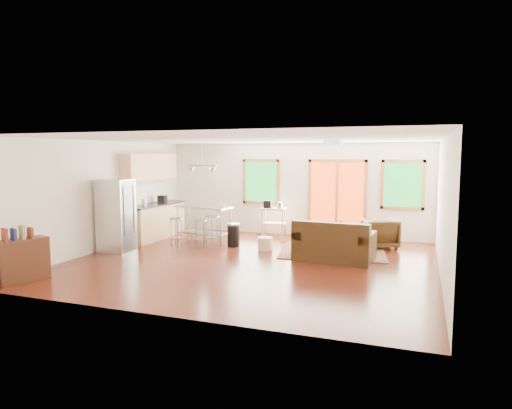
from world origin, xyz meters
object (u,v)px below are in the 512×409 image
(island, at_px, (204,218))
(kitchen_cart, at_px, (273,212))
(loveseat, at_px, (334,245))
(armchair, at_px, (380,232))
(refrigerator, at_px, (116,216))
(coffee_table, at_px, (350,236))
(rug, at_px, (333,252))
(ottoman, at_px, (319,236))

(island, bearing_deg, kitchen_cart, 43.29)
(loveseat, distance_m, armchair, 1.92)
(kitchen_cart, bearing_deg, refrigerator, -132.46)
(coffee_table, bearing_deg, kitchen_cart, 156.30)
(rug, bearing_deg, refrigerator, -161.38)
(loveseat, distance_m, island, 3.70)
(rug, distance_m, island, 3.46)
(ottoman, relative_size, island, 0.38)
(kitchen_cart, bearing_deg, ottoman, -20.83)
(armchair, xyz_separation_m, island, (-4.38, -0.80, 0.25))
(coffee_table, xyz_separation_m, ottoman, (-0.86, 0.46, -0.12))
(rug, distance_m, kitchen_cart, 2.55)
(coffee_table, relative_size, island, 0.61)
(coffee_table, bearing_deg, armchair, 33.52)
(island, height_order, kitchen_cart, kitchen_cart)
(loveseat, height_order, island, island)
(island, distance_m, kitchen_cart, 1.99)
(ottoman, bearing_deg, armchair, -1.11)
(coffee_table, distance_m, kitchen_cart, 2.51)
(ottoman, bearing_deg, coffee_table, -28.13)
(loveseat, relative_size, coffee_table, 1.79)
(coffee_table, height_order, island, island)
(loveseat, bearing_deg, kitchen_cart, 136.71)
(ottoman, bearing_deg, kitchen_cart, 159.17)
(loveseat, xyz_separation_m, refrigerator, (-4.97, -0.81, 0.51))
(coffee_table, relative_size, kitchen_cart, 0.94)
(rug, bearing_deg, island, 177.77)
(armchair, distance_m, ottoman, 1.53)
(rug, xyz_separation_m, coffee_table, (0.33, 0.50, 0.31))
(loveseat, bearing_deg, rug, 105.84)
(loveseat, relative_size, armchair, 2.15)
(loveseat, relative_size, kitchen_cart, 1.69)
(rug, xyz_separation_m, ottoman, (-0.54, 0.96, 0.19))
(armchair, relative_size, island, 0.51)
(refrigerator, bearing_deg, ottoman, 27.32)
(ottoman, distance_m, island, 3.01)
(refrigerator, bearing_deg, rug, 14.79)
(kitchen_cart, bearing_deg, island, -136.71)
(loveseat, relative_size, ottoman, 2.85)
(loveseat, xyz_separation_m, kitchen_cart, (-2.12, 2.30, 0.34))
(coffee_table, xyz_separation_m, armchair, (0.65, 0.43, 0.07))
(refrigerator, height_order, kitchen_cart, refrigerator)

